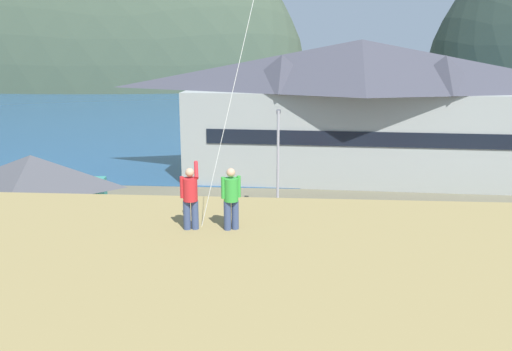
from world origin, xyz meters
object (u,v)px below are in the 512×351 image
object	(u,v)px
parked_car_mid_row_far	(305,224)
person_companion	(231,197)
parking_light_pole	(278,157)
wharf_dock	(242,147)
parked_car_mid_row_center	(275,263)
moored_boat_wharfside	(207,147)
moored_boat_outer_mooring	(275,141)
parked_car_front_row_red	(207,220)
harbor_lodge	(359,106)
person_kite_flyer	(190,196)
parked_car_lone_by_shed	(491,272)
storage_shed_near_lot	(35,204)

from	to	relation	value
parked_car_mid_row_far	person_companion	distance (m)	15.78
parking_light_pole	person_companion	size ratio (longest dim) A/B	3.89
parked_car_mid_row_far	person_companion	xyz separation A→B (m)	(-2.31, -14.52, 5.71)
wharf_dock	parked_car_mid_row_far	size ratio (longest dim) A/B	2.40
parked_car_mid_row_center	parking_light_pole	bearing A→B (deg)	91.28
moored_boat_wharfside	parked_car_mid_row_center	world-z (taller)	moored_boat_wharfside
moored_boat_outer_mooring	parked_car_mid_row_center	xyz separation A→B (m)	(1.27, -33.50, 0.34)
parked_car_mid_row_center	person_companion	size ratio (longest dim) A/B	2.49
parked_car_mid_row_center	wharf_dock	bearing A→B (deg)	98.31
person_companion	parked_car_front_row_red	bearing A→B (deg)	102.08
harbor_lodge	moored_boat_outer_mooring	xyz separation A→B (m)	(-7.16, 12.55, -5.13)
moored_boat_wharfside	parked_car_mid_row_far	world-z (taller)	moored_boat_wharfside
moored_boat_wharfside	person_kite_flyer	bearing A→B (deg)	-81.34
person_kite_flyer	parking_light_pole	bearing A→B (deg)	84.46
parked_car_mid_row_far	person_kite_flyer	xyz separation A→B (m)	(-3.43, -14.58, 5.73)
parked_car_lone_by_shed	moored_boat_outer_mooring	bearing A→B (deg)	107.72
parking_light_pole	storage_shed_near_lot	bearing A→B (deg)	-151.66
person_companion	parked_car_lone_by_shed	bearing A→B (deg)	39.88
parked_car_lone_by_shed	parked_car_front_row_red	size ratio (longest dim) A/B	0.99
parked_car_front_row_red	person_companion	bearing A→B (deg)	-77.92
parked_car_mid_row_far	harbor_lodge	bearing A→B (deg)	73.87
wharf_dock	moored_boat_outer_mooring	bearing A→B (deg)	32.21
harbor_lodge	storage_shed_near_lot	world-z (taller)	harbor_lodge
moored_boat_outer_mooring	parking_light_pole	bearing A→B (deg)	-87.47
parked_car_front_row_red	person_companion	size ratio (longest dim) A/B	2.46
parking_light_pole	person_companion	bearing A→B (deg)	-92.11
wharf_dock	parking_light_pole	world-z (taller)	parking_light_pole
harbor_lodge	moored_boat_outer_mooring	world-z (taller)	harbor_lodge
wharf_dock	harbor_lodge	bearing A→B (deg)	-44.97
harbor_lodge	parked_car_front_row_red	world-z (taller)	harbor_lodge
parked_car_lone_by_shed	parked_car_mid_row_center	distance (m)	9.54
parked_car_lone_by_shed	parked_car_mid_row_center	size ratio (longest dim) A/B	0.98
storage_shed_near_lot	moored_boat_wharfside	xyz separation A→B (m)	(4.63, 26.75, -2.04)
wharf_dock	parked_car_mid_row_center	size ratio (longest dim) A/B	2.34
parked_car_lone_by_shed	person_companion	size ratio (longest dim) A/B	2.44
parked_car_mid_row_far	person_kite_flyer	bearing A→B (deg)	-103.25
wharf_dock	moored_boat_wharfside	size ratio (longest dim) A/B	1.59
harbor_lodge	parked_car_lone_by_shed	distance (m)	22.09
moored_boat_outer_mooring	parked_car_mid_row_far	world-z (taller)	moored_boat_outer_mooring
storage_shed_near_lot	harbor_lodge	bearing A→B (deg)	44.56
parking_light_pole	person_kite_flyer	size ratio (longest dim) A/B	3.65
wharf_dock	person_companion	xyz separation A→B (m)	(3.70, -40.43, 6.43)
parked_car_mid_row_center	harbor_lodge	bearing A→B (deg)	74.29
storage_shed_near_lot	wharf_dock	size ratio (longest dim) A/B	0.72
storage_shed_near_lot	parked_car_front_row_red	distance (m)	9.14
wharf_dock	person_companion	world-z (taller)	person_companion
parked_car_mid_row_center	parked_car_mid_row_far	world-z (taller)	same
person_companion	parked_car_mid_row_center	bearing A→B (deg)	84.37
moored_boat_outer_mooring	moored_boat_wharfside	bearing A→B (deg)	-149.23
moored_boat_wharfside	parked_car_lone_by_shed	size ratio (longest dim) A/B	1.50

